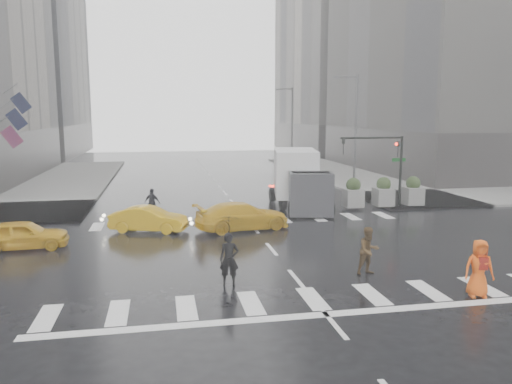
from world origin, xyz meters
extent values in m
plane|color=black|center=(0.00, 0.00, 0.00)|extent=(120.00, 120.00, 0.00)
cube|color=slate|center=(19.50, 17.50, 0.07)|extent=(35.00, 35.00, 0.15)
cube|color=#292624|center=(29.00, 27.00, 2.20)|extent=(26.05, 26.05, 4.40)
cube|color=gray|center=(29.00, 56.00, 18.00)|extent=(26.00, 26.00, 36.00)
cube|color=#292624|center=(29.00, 56.00, 2.20)|extent=(26.05, 26.05, 4.40)
cylinder|color=black|center=(10.00, 8.00, 2.25)|extent=(0.16, 0.16, 4.50)
cylinder|color=black|center=(8.00, 8.00, 4.40)|extent=(4.00, 0.12, 0.12)
imported|color=black|center=(9.75, 8.00, 3.70)|extent=(0.16, 0.20, 1.00)
imported|color=black|center=(6.20, 8.00, 3.90)|extent=(0.16, 0.20, 1.00)
sphere|color=#FF190C|center=(9.65, 8.00, 4.00)|extent=(0.20, 0.20, 0.20)
cube|color=#0B4F16|center=(10.00, 8.30, 3.00)|extent=(0.90, 0.03, 0.22)
cylinder|color=#59595B|center=(11.00, 18.00, 4.50)|extent=(0.20, 0.20, 9.00)
cylinder|color=#59595B|center=(10.10, 18.00, 8.80)|extent=(1.80, 0.12, 0.12)
cube|color=#59595B|center=(9.20, 18.00, 8.70)|extent=(0.50, 0.22, 0.15)
cylinder|color=#59595B|center=(11.00, 38.00, 4.50)|extent=(0.20, 0.20, 9.00)
cylinder|color=#59595B|center=(10.10, 38.00, 8.80)|extent=(1.80, 0.12, 0.12)
cube|color=#59595B|center=(9.20, 38.00, 8.70)|extent=(0.50, 0.22, 0.15)
cube|color=slate|center=(7.00, 8.20, 0.70)|extent=(1.10, 1.10, 1.10)
sphere|color=#223116|center=(7.00, 8.20, 1.50)|extent=(0.90, 0.90, 0.90)
cube|color=slate|center=(9.00, 8.20, 0.70)|extent=(1.10, 1.10, 1.10)
sphere|color=#223116|center=(9.00, 8.20, 1.50)|extent=(0.90, 0.90, 0.90)
cube|color=slate|center=(11.00, 8.20, 0.70)|extent=(1.10, 1.10, 1.10)
sphere|color=#223116|center=(11.00, 8.20, 1.50)|extent=(0.90, 0.90, 0.90)
cube|color=red|center=(-14.80, 17.00, 4.25)|extent=(1.54, 0.02, 1.66)
cube|color=black|center=(-14.80, 18.50, 5.45)|extent=(1.54, 0.02, 1.66)
cylinder|color=#59595B|center=(-15.90, 20.00, 7.40)|extent=(2.00, 0.06, 1.43)
cube|color=black|center=(-14.80, 20.00, 6.65)|extent=(1.54, 0.02, 1.66)
imported|color=black|center=(-2.43, -4.21, 0.91)|extent=(0.73, 0.54, 1.82)
imported|color=black|center=(-2.43, -4.21, 1.99)|extent=(1.11, 1.12, 0.88)
imported|color=#453018|center=(2.74, -4.00, 0.88)|extent=(0.98, 0.83, 1.76)
imported|color=#F25711|center=(5.27, -6.80, 0.94)|extent=(1.04, 0.81, 1.87)
cube|color=maroon|center=(5.27, -6.98, 1.15)|extent=(0.31, 0.23, 0.40)
imported|color=black|center=(-5.17, 8.02, 0.83)|extent=(1.13, 0.98, 1.65)
imported|color=black|center=(4.23, 7.32, 0.75)|extent=(1.10, 0.89, 1.50)
imported|color=#DDA30B|center=(-10.60, 2.05, 0.64)|extent=(3.85, 1.76, 1.28)
imported|color=#DDA30B|center=(-5.30, 4.43, 0.63)|extent=(4.03, 2.42, 1.25)
imported|color=#DDA30B|center=(-0.64, 3.97, 0.70)|extent=(4.56, 2.76, 1.40)
cube|color=silver|center=(3.76, 9.95, 2.17)|extent=(2.54, 4.87, 2.86)
cube|color=#2B2C30|center=(3.76, 6.56, 1.32)|extent=(2.43, 1.91, 2.43)
cube|color=black|center=(3.76, 6.56, 2.06)|extent=(2.12, 0.95, 0.95)
cylinder|color=black|center=(2.65, 6.35, 0.48)|extent=(0.30, 0.95, 0.95)
cylinder|color=black|center=(4.87, 6.35, 0.48)|extent=(0.30, 0.95, 0.95)
cylinder|color=black|center=(2.65, 8.68, 0.48)|extent=(0.30, 0.95, 0.95)
cylinder|color=black|center=(4.87, 8.68, 0.48)|extent=(0.30, 0.95, 0.95)
cylinder|color=black|center=(2.65, 11.64, 0.48)|extent=(0.30, 0.95, 0.95)
cylinder|color=black|center=(4.87, 11.64, 0.48)|extent=(0.30, 0.95, 0.95)
camera|label=1|loc=(-4.63, -20.54, 5.80)|focal=35.00mm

